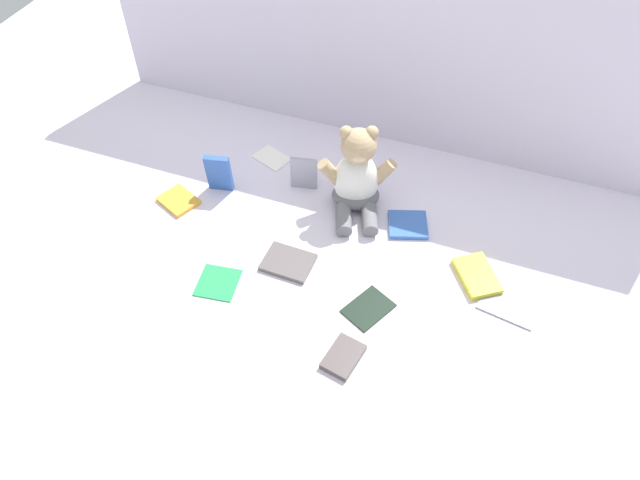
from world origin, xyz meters
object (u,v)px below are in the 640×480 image
Objects in this scene: book_case_1 at (272,157)px; book_case_4 at (477,277)px; book_case_9 at (288,262)px; book_case_2 at (408,225)px; book_case_6 at (219,173)px; book_case_7 at (368,308)px; book_case_5 at (179,201)px; book_case_10 at (508,308)px; book_case_0 at (343,357)px; teddy_bear at (357,178)px; book_case_3 at (304,173)px; book_case_8 at (218,282)px.

book_case_1 is 0.71m from book_case_4.
book_case_2 is at bearing -45.74° from book_case_9.
book_case_7 is (0.52, -0.25, -0.06)m from book_case_6.
book_case_5 is at bearing 83.31° from book_case_2.
book_case_10 is at bearing 108.01° from book_case_4.
book_case_0 reaches higher than book_case_1.
book_case_2 is 0.35m from book_case_9.
book_case_1 is at bearing 137.22° from book_case_0.
book_case_2 is 0.24m from book_case_4.
book_case_7 is at bearing 96.00° from book_case_0.
teddy_bear is 2.26× the size of book_case_7.
book_case_1 is 0.82× the size of book_case_9.
book_case_1 is at bearing 137.10° from book_case_3.
book_case_9 is (-0.22, 0.21, -0.00)m from book_case_0.
book_case_4 is 0.11m from book_case_10.
book_case_10 is at bearing 110.81° from book_case_5.
book_case_5 is 0.82× the size of book_case_9.
teddy_bear is 0.41m from book_case_4.
book_case_8 is at bearing -112.68° from book_case_3.
book_case_8 is at bearing -66.86° from book_case_10.
book_case_8 is (-0.36, 0.09, -0.00)m from book_case_0.
book_case_6 reaches higher than book_case_9.
book_case_1 is 1.01× the size of book_case_5.
teddy_bear is at bearing -56.63° from book_case_4.
book_case_8 is (-0.24, -0.39, -0.09)m from teddy_bear.
book_case_8 is (-0.08, -0.40, -0.05)m from book_case_3.
book_case_7 is 1.12× the size of book_case_8.
book_case_0 is 0.96× the size of book_case_1.
book_case_5 reaches higher than book_case_10.
teddy_bear reaches higher than book_case_5.
book_case_6 is at bearing 152.38° from book_case_0.
book_case_0 is at bearing -122.76° from book_case_1.
book_case_0 reaches higher than book_case_5.
book_case_9 is (0.38, -0.10, 0.00)m from book_case_5.
teddy_bear is at bearing 50.82° from book_case_8.
book_case_4 is 0.93× the size of book_case_10.
book_case_4 reaches higher than book_case_5.
book_case_0 is 0.77× the size of book_case_4.
teddy_bear is 0.33m from book_case_1.
book_case_3 reaches higher than book_case_0.
book_case_5 is 0.14m from book_case_6.
book_case_6 is at bearing 158.63° from book_case_5.
book_case_10 reaches higher than book_case_7.
book_case_2 is 0.33m from book_case_3.
book_case_9 is at bearing 114.11° from book_case_2.
book_case_3 is (-0.16, 0.01, -0.04)m from teddy_bear.
book_case_9 is (-0.25, -0.24, 0.00)m from book_case_2.
book_case_4 is at bearing -17.97° from book_case_6.
book_case_7 is (-0.02, -0.30, -0.00)m from book_case_2.
book_case_3 is at bearing -101.26° from book_case_10.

